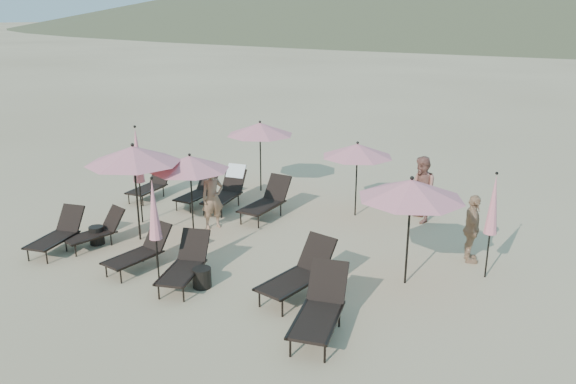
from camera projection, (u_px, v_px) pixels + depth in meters
The scene contains 24 objects.
ground at pixel (221, 291), 11.45m from camera, with size 800.00×800.00×0.00m, color #D6BA8C.
lounger_0 at pixel (58, 233), 13.33m from camera, with size 0.89×1.69×0.93m.
lounger_1 at pixel (97, 230), 13.59m from camera, with size 0.95×1.58×0.85m.
lounger_2 at pixel (140, 251), 12.35m from camera, with size 0.87×1.66×0.91m.
lounger_3 at pixel (185, 263), 11.66m from camera, with size 1.03×1.77×0.96m.
lounger_4 at pixel (299, 273), 11.13m from camera, with size 1.09×1.95×1.06m.
lounger_5 at pixel (320, 307), 9.81m from camera, with size 1.01×1.94×1.06m.
lounger_6 at pixel (153, 181), 17.23m from camera, with size 0.69×1.71×1.05m.
lounger_7 at pixel (198, 191), 16.54m from camera, with size 0.63×1.58×0.90m.
lounger_8 at pixel (227, 189), 16.34m from camera, with size 0.83×1.86×1.12m.
lounger_9 at pixel (267, 200), 15.50m from camera, with size 0.82×1.86×1.04m.
umbrella_open_0 at pixel (133, 155), 13.43m from camera, with size 2.30×2.30×2.47m.
umbrella_open_1 at pixel (190, 163), 13.86m from camera, with size 1.98×1.98×2.13m.
umbrella_open_2 at pixel (411, 189), 11.17m from camera, with size 2.17×2.17×2.34m.
umbrella_open_3 at pixel (260, 129), 17.42m from camera, with size 2.11×2.11×2.27m.
umbrella_open_4 at pixel (357, 150), 15.22m from camera, with size 1.97×1.97×2.12m.
umbrella_closed_0 at pixel (154, 210), 11.33m from camera, with size 0.27×0.27×2.32m.
umbrella_closed_1 at pixel (493, 205), 11.57m from camera, with size 0.27×0.27×2.35m.
umbrella_closed_2 at pixel (137, 156), 14.69m from camera, with size 0.31×0.31×2.67m.
side_table_0 at pixel (97, 235), 13.74m from camera, with size 0.36×0.36×0.45m, color black.
side_table_1 at pixel (202, 278), 11.56m from camera, with size 0.39×0.39×0.42m, color black.
beachgoer_a at pixel (213, 198), 14.65m from camera, with size 0.60×0.39×1.64m, color #9D7255.
beachgoer_b at pixel (421, 190), 15.07m from camera, with size 0.88×0.68×1.80m, color #9C5F50.
beachgoer_c at pixel (472, 229), 12.60m from camera, with size 0.93×0.39×1.58m, color tan.
Camera 1 is at (5.86, -8.60, 5.37)m, focal length 35.00 mm.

